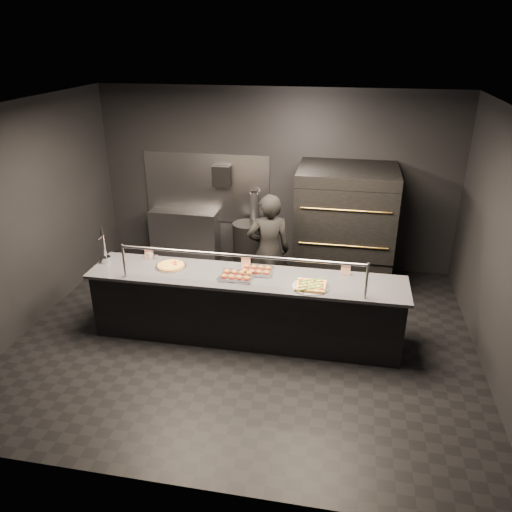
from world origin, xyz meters
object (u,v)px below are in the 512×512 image
round_pizza (171,266)px  pizza_oven (344,227)px  square_pizza (311,286)px  trash_bin (247,246)px  slider_tray_b (256,270)px  fire_extinguisher (254,205)px  prep_shelf (185,235)px  towel_dispenser (222,176)px  slider_tray_a (237,276)px  service_counter (246,307)px  worker (269,251)px  beer_tap (105,252)px

round_pizza → pizza_oven: bearing=39.1°
square_pizza → trash_bin: size_ratio=0.56×
round_pizza → slider_tray_b: bearing=2.8°
slider_tray_b → trash_bin: size_ratio=0.54×
fire_extinguisher → prep_shelf: bearing=-176.3°
pizza_oven → towel_dispenser: bearing=166.9°
slider_tray_a → square_pizza: bearing=-5.4°
service_counter → trash_bin: 2.14m
prep_shelf → round_pizza: (0.57, -2.23, 0.49)m
towel_dispenser → fire_extinguisher: 0.74m
round_pizza → trash_bin: bearing=72.8°
fire_extinguisher → square_pizza: (1.20, -2.55, -0.12)m
trash_bin → fire_extinguisher: bearing=79.1°
slider_tray_a → trash_bin: bearing=98.1°
towel_dispenser → round_pizza: size_ratio=0.84×
slider_tray_a → worker: bearing=76.6°
prep_shelf → round_pizza: size_ratio=2.89×
prep_shelf → trash_bin: 1.21m
round_pizza → slider_tray_a: slider_tray_a is taller
service_counter → fire_extinguisher: size_ratio=8.12×
beer_tap → slider_tray_a: bearing=-3.8°
pizza_oven → prep_shelf: pizza_oven is taller
prep_shelf → square_pizza: (2.45, -2.47, 0.49)m
slider_tray_b → trash_bin: 2.10m
service_counter → square_pizza: 0.98m
prep_shelf → trash_bin: prep_shelf is taller
service_counter → worker: bearing=81.5°
slider_tray_b → towel_dispenser: bearing=114.4°
pizza_oven → slider_tray_b: bearing=-121.6°
slider_tray_b → square_pizza: 0.79m
slider_tray_a → square_pizza: slider_tray_a is taller
slider_tray_a → trash_bin: size_ratio=0.57×
pizza_oven → beer_tap: pizza_oven is taller
towel_dispenser → trash_bin: 1.27m
pizza_oven → round_pizza: bearing=-140.9°
slider_tray_a → slider_tray_b: bearing=43.0°
fire_extinguisher → beer_tap: beer_tap is taller
beer_tap → round_pizza: size_ratio=1.29×
worker → service_counter: bearing=66.9°
towel_dispenser → round_pizza: (-0.13, -2.30, -0.61)m
fire_extinguisher → round_pizza: 2.41m
towel_dispenser → service_counter: bearing=-69.4°
towel_dispenser → square_pizza: towel_dispenser is taller
beer_tap → towel_dispenser: bearing=65.7°
towel_dispenser → fire_extinguisher: (0.55, 0.01, -0.49)m
prep_shelf → fire_extinguisher: bearing=3.7°
service_counter → worker: (0.14, 0.96, 0.40)m
square_pizza → towel_dispenser: bearing=124.6°
pizza_oven → slider_tray_b: size_ratio=4.29×
beer_tap → worker: size_ratio=0.31×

